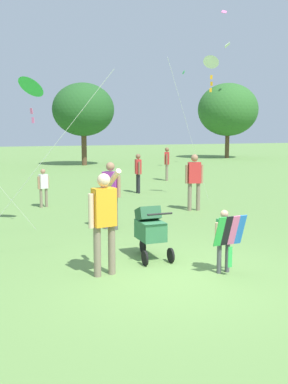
# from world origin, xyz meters

# --- Properties ---
(ground_plane) EXTENTS (120.00, 120.00, 0.00)m
(ground_plane) POSITION_xyz_m (0.00, 0.00, 0.00)
(ground_plane) COLOR #668E47
(child_with_butterfly_kite) EXTENTS (0.56, 0.37, 1.11)m
(child_with_butterfly_kite) POSITION_xyz_m (0.82, -0.14, 0.67)
(child_with_butterfly_kite) COLOR #4C4C51
(child_with_butterfly_kite) RESTS_ON ground
(person_adult_flyer) EXTENTS (0.58, 0.59, 1.83)m
(person_adult_flyer) POSITION_xyz_m (-1.15, 0.50, 1.06)
(person_adult_flyer) COLOR #7F705B
(person_adult_flyer) RESTS_ON ground
(stroller) EXTENTS (0.56, 1.08, 1.03)m
(stroller) POSITION_xyz_m (-0.05, 1.15, 0.61)
(stroller) COLOR black
(stroller) RESTS_ON ground
(kite_orange_delta) EXTENTS (2.53, 1.61, 4.98)m
(kite_orange_delta) POSITION_xyz_m (4.55, 7.21, 4.68)
(kite_orange_delta) COLOR white
(kite_orange_delta) RESTS_ON ground
(kite_green_novelty) EXTENTS (2.80, 1.88, 3.74)m
(kite_green_novelty) POSITION_xyz_m (-1.81, 4.49, 3.46)
(kite_green_novelty) COLOR green
(kite_green_novelty) RESTS_ON ground
(person_red_shirt) EXTENTS (0.25, 0.49, 1.53)m
(person_red_shirt) POSITION_xyz_m (2.79, 9.63, 0.90)
(person_red_shirt) COLOR #232328
(person_red_shirt) RESTS_ON ground
(person_sitting_far) EXTENTS (0.54, 0.31, 1.73)m
(person_sitting_far) POSITION_xyz_m (3.09, 5.45, 1.02)
(person_sitting_far) COLOR #7F705B
(person_sitting_far) RESTS_ON ground
(person_couple_left) EXTENTS (0.35, 0.47, 1.61)m
(person_couple_left) POSITION_xyz_m (5.55, 13.15, 0.95)
(person_couple_left) COLOR #7F705B
(person_couple_left) RESTS_ON ground
(person_kid_running) EXTENTS (0.37, 0.25, 1.23)m
(person_kid_running) POSITION_xyz_m (-1.15, 7.67, 0.73)
(person_kid_running) COLOR #7F705B
(person_kid_running) RESTS_ON ground
(person_back_turned) EXTENTS (0.42, 0.41, 1.68)m
(person_back_turned) POSITION_xyz_m (-0.04, 3.86, 0.99)
(person_back_turned) COLOR #4C4C51
(person_back_turned) RESTS_ON ground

